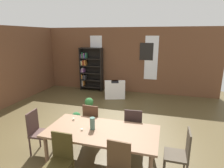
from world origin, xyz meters
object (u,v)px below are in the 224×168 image
at_px(vase_on_table, 92,123).
at_px(armchair_white, 115,90).
at_px(bookshelf_tall, 90,69).
at_px(dining_chair_head_left, 38,131).
at_px(dining_chair_far_right, 133,127).
at_px(dining_chair_far_left, 93,121).
at_px(dining_table, 102,134).
at_px(potted_plant_by_shelf, 89,103).
at_px(dining_chair_near_left, 60,160).
at_px(dining_chair_head_right, 180,153).
at_px(potted_plant_corner, 76,119).

relative_size(vase_on_table, armchair_white, 0.24).
distance_m(bookshelf_tall, armchair_white, 1.68).
relative_size(vase_on_table, dining_chair_head_left, 0.25).
bearing_deg(dining_chair_far_right, dining_chair_far_left, 180.00).
distance_m(dining_table, bookshelf_tall, 5.35).
xyz_separation_m(dining_chair_head_left, potted_plant_by_shelf, (0.08, 2.60, -0.29)).
bearing_deg(dining_chair_near_left, dining_table, 56.99).
bearing_deg(vase_on_table, potted_plant_by_shelf, 114.37).
xyz_separation_m(dining_chair_head_right, dining_chair_far_left, (-1.93, 0.74, 0.00)).
bearing_deg(armchair_white, dining_chair_far_left, -83.43).
xyz_separation_m(dining_table, dining_chair_head_right, (1.45, 0.00, -0.15)).
height_order(dining_table, dining_chair_far_left, dining_chair_far_left).
relative_size(vase_on_table, potted_plant_corner, 0.57).
xyz_separation_m(dining_table, dining_chair_head_left, (-1.45, -0.01, -0.15)).
relative_size(dining_table, dining_chair_near_left, 2.26).
height_order(dining_chair_head_right, potted_plant_corner, dining_chair_head_right).
relative_size(dining_chair_far_right, dining_chair_head_left, 1.00).
height_order(dining_chair_far_right, dining_chair_head_left, same).
xyz_separation_m(vase_on_table, dining_chair_far_right, (0.68, 0.74, -0.34)).
distance_m(dining_table, vase_on_table, 0.27).
xyz_separation_m(armchair_white, potted_plant_by_shelf, (-0.48, -1.56, -0.06)).
relative_size(dining_chair_far_left, potted_plant_by_shelf, 2.32).
bearing_deg(dining_chair_head_left, vase_on_table, 0.24).
relative_size(dining_chair_head_left, armchair_white, 0.94).
xyz_separation_m(dining_chair_far_right, armchair_white, (-1.37, 3.42, -0.23)).
xyz_separation_m(potted_plant_by_shelf, potted_plant_corner, (0.15, -1.27, 0.00)).
height_order(dining_chair_head_right, dining_chair_near_left, same).
bearing_deg(potted_plant_by_shelf, vase_on_table, -65.63).
bearing_deg(dining_chair_far_right, vase_on_table, -132.29).
relative_size(vase_on_table, bookshelf_tall, 0.12).
bearing_deg(dining_chair_near_left, dining_chair_head_right, 21.08).
height_order(vase_on_table, dining_chair_far_left, vase_on_table).
bearing_deg(dining_table, potted_plant_corner, 132.62).
relative_size(dining_chair_head_left, potted_plant_by_shelf, 2.32).
relative_size(dining_chair_far_right, dining_chair_near_left, 1.00).
distance_m(dining_chair_far_left, armchair_white, 3.45).
bearing_deg(bookshelf_tall, dining_chair_far_right, -56.49).
distance_m(dining_chair_far_right, dining_chair_near_left, 1.78).
relative_size(dining_chair_near_left, armchair_white, 0.94).
xyz_separation_m(dining_table, vase_on_table, (-0.19, -0.00, 0.19)).
bearing_deg(vase_on_table, armchair_white, 99.45).
xyz_separation_m(dining_chair_head_left, armchair_white, (0.56, 4.16, -0.23)).
distance_m(dining_table, dining_chair_head_right, 1.45).
height_order(dining_chair_head_left, potted_plant_by_shelf, dining_chair_head_left).
bearing_deg(dining_chair_head_right, dining_chair_near_left, -158.92).
relative_size(vase_on_table, dining_chair_far_right, 0.25).
bearing_deg(dining_chair_near_left, dining_chair_far_left, 90.19).
relative_size(dining_table, potted_plant_corner, 5.13).
relative_size(dining_chair_head_right, dining_chair_far_left, 1.00).
bearing_deg(dining_chair_head_right, dining_chair_head_left, -179.89).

